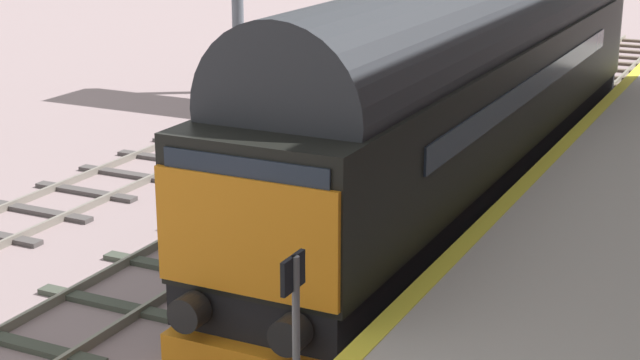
# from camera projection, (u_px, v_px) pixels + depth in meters

# --- Properties ---
(ground_plane) EXTENTS (140.00, 140.00, 0.00)m
(ground_plane) POSITION_uv_depth(u_px,v_px,m) (313.00, 324.00, 14.86)
(ground_plane) COLOR gray
(ground_plane) RESTS_ON ground
(track_main) EXTENTS (2.50, 60.00, 0.15)m
(track_main) POSITION_uv_depth(u_px,v_px,m) (313.00, 321.00, 14.85)
(track_main) COLOR gray
(track_main) RESTS_ON ground
(track_adjacent_west) EXTENTS (2.50, 60.00, 0.15)m
(track_adjacent_west) POSITION_uv_depth(u_px,v_px,m) (138.00, 284.00, 16.20)
(track_adjacent_west) COLOR gray
(track_adjacent_west) RESTS_ON ground
(station_platform) EXTENTS (4.00, 44.00, 1.01)m
(station_platform) POSITION_uv_depth(u_px,v_px,m) (556.00, 341.00, 13.19)
(station_platform) COLOR #B2ABA3
(station_platform) RESTS_ON ground
(diesel_locomotive) EXTENTS (2.74, 18.79, 4.68)m
(diesel_locomotive) POSITION_uv_depth(u_px,v_px,m) (472.00, 76.00, 20.36)
(diesel_locomotive) COLOR black
(diesel_locomotive) RESTS_ON ground
(platform_number_sign) EXTENTS (0.10, 0.44, 1.83)m
(platform_number_sign) POSITION_uv_depth(u_px,v_px,m) (295.00, 313.00, 9.92)
(platform_number_sign) COLOR slate
(platform_number_sign) RESTS_ON station_platform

